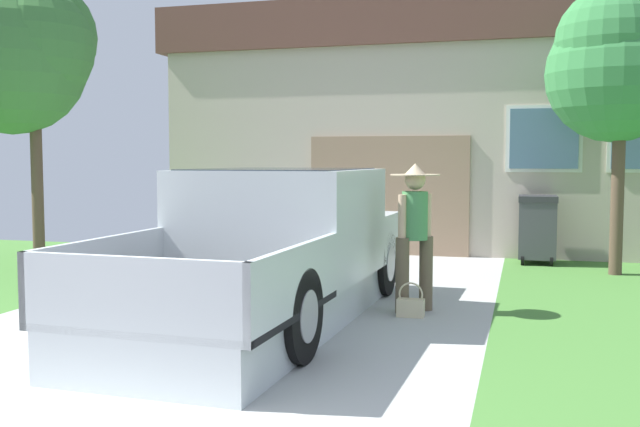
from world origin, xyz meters
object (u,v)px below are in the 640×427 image
(person_with_hat, at_px, (415,228))
(wheeled_trash_bin, at_px, (537,227))
(handbag, at_px, (411,306))
(neighbor_tree, at_px, (22,50))
(house_with_garage, at_px, (446,130))
(front_yard_tree, at_px, (614,64))
(pickup_truck, at_px, (277,249))

(person_with_hat, xyz_separation_m, wheeled_trash_bin, (1.37, 4.26, -0.34))
(handbag, distance_m, neighbor_tree, 7.56)
(wheeled_trash_bin, bearing_deg, person_with_hat, -107.87)
(house_with_garage, distance_m, neighbor_tree, 8.38)
(person_with_hat, bearing_deg, wheeled_trash_bin, -152.57)
(neighbor_tree, bearing_deg, front_yard_tree, 10.15)
(pickup_truck, distance_m, neighbor_tree, 6.21)
(house_with_garage, xyz_separation_m, neighbor_tree, (-5.99, -5.76, 1.10))
(neighbor_tree, bearing_deg, handbag, -18.26)
(neighbor_tree, height_order, wheeled_trash_bin, neighbor_tree)
(house_with_garage, relative_size, front_yard_tree, 2.48)
(handbag, distance_m, front_yard_tree, 5.30)
(pickup_truck, distance_m, handbag, 1.57)
(wheeled_trash_bin, bearing_deg, front_yard_tree, -39.62)
(handbag, xyz_separation_m, house_with_garage, (-0.47, 7.89, 2.18))
(pickup_truck, height_order, house_with_garage, house_with_garage)
(person_with_hat, relative_size, wheeled_trash_bin, 1.49)
(house_with_garage, height_order, neighbor_tree, neighbor_tree)
(house_with_garage, distance_m, wheeled_trash_bin, 4.18)
(handbag, bearing_deg, house_with_garage, 93.43)
(front_yard_tree, bearing_deg, house_with_garage, 124.26)
(handbag, bearing_deg, front_yard_tree, 57.45)
(pickup_truck, height_order, front_yard_tree, front_yard_tree)
(pickup_truck, height_order, wheeled_trash_bin, pickup_truck)
(person_with_hat, relative_size, house_with_garage, 0.16)
(pickup_truck, relative_size, front_yard_tree, 1.22)
(house_with_garage, xyz_separation_m, wheeled_trash_bin, (1.84, -3.35, -1.70))
(front_yard_tree, bearing_deg, wheeled_trash_bin, 140.38)
(pickup_truck, xyz_separation_m, person_with_hat, (1.41, 0.58, 0.21))
(person_with_hat, relative_size, handbag, 4.40)
(person_with_hat, height_order, house_with_garage, house_with_garage)
(pickup_truck, bearing_deg, handbag, 13.92)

